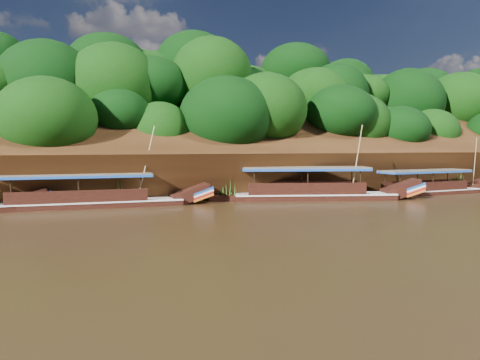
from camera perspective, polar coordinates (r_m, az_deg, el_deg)
The scene contains 6 objects.
ground at distance 31.37m, azimuth 12.81°, elevation -3.88°, with size 160.00×160.00×0.00m, color black.
riverbank at distance 51.50m, azimuth -1.58°, elevation 1.43°, with size 120.00×30.06×19.40m.
boat_0 at distance 45.86m, azimuth 22.84°, elevation -0.97°, with size 13.73×2.74×5.51m.
boat_1 at distance 38.51m, azimuth 10.22°, elevation -1.47°, with size 15.32×6.54×6.50m.
boat_2 at distance 34.76m, azimuth -16.43°, elevation -2.27°, with size 15.31×3.02×6.25m.
reeds at distance 37.96m, azimuth 0.25°, elevation -1.03°, with size 47.19×2.24×2.05m.
Camera 1 is at (-17.59, -25.62, 4.32)m, focal length 35.00 mm.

